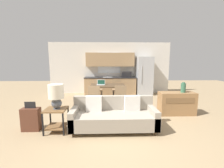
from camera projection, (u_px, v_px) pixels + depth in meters
name	position (u px, v px, depth m)	size (l,w,h in m)	color
ground_plane	(114.00, 131.00, 3.65)	(20.00, 20.00, 0.00)	#9E8460
wall_back	(110.00, 68.00, 8.03)	(6.40, 0.07, 2.70)	silver
kitchen_counter	(111.00, 78.00, 7.81)	(2.66, 0.65, 2.15)	tan
refrigerator	(144.00, 76.00, 7.74)	(0.78, 0.75, 1.93)	#B7BABC
dining_table	(108.00, 87.00, 6.01)	(1.38, 0.96, 0.77)	brown
couch	(114.00, 116.00, 3.78)	(2.07, 0.80, 0.82)	#3D2D1E
side_table	(56.00, 116.00, 3.61)	(0.50, 0.50, 0.57)	brown
table_lamp	(56.00, 94.00, 3.52)	(0.36, 0.36, 0.60)	#4C515B
credenza	(177.00, 103.00, 4.81)	(1.12, 0.45, 0.72)	olive
vase	(183.00, 88.00, 4.73)	(0.15, 0.15, 0.32)	#336047
dining_chair_near_right	(120.00, 96.00, 5.22)	(0.42, 0.42, 0.88)	#997A56
dining_chair_far_left	(98.00, 88.00, 6.85)	(0.45, 0.45, 0.88)	#997A56
dining_chair_near_left	(95.00, 97.00, 5.18)	(0.47, 0.47, 0.88)	#997A56
dining_chair_far_right	(117.00, 88.00, 6.86)	(0.44, 0.44, 0.88)	#997A56
laptop	(101.00, 84.00, 6.04)	(0.35, 0.29, 0.20)	#B7BABC
suitcase	(31.00, 119.00, 3.68)	(0.43, 0.22, 0.73)	brown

